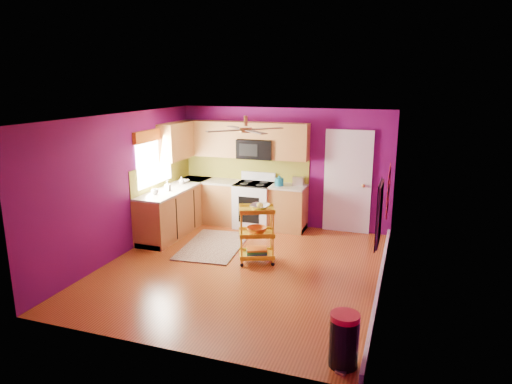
% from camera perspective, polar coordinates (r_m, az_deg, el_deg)
% --- Properties ---
extents(ground, '(5.00, 5.00, 0.00)m').
position_cam_1_polar(ground, '(7.72, -1.72, -9.45)').
color(ground, maroon).
rests_on(ground, ground).
extents(room_envelope, '(4.54, 5.04, 2.52)m').
position_cam_1_polar(room_envelope, '(7.22, -1.61, 2.51)').
color(room_envelope, '#5F0A53').
rests_on(room_envelope, ground).
extents(lower_cabinets, '(2.81, 2.31, 0.94)m').
position_cam_1_polar(lower_cabinets, '(9.65, -5.41, -1.95)').
color(lower_cabinets, '#935B28').
rests_on(lower_cabinets, ground).
extents(electric_range, '(0.76, 0.66, 1.13)m').
position_cam_1_polar(electric_range, '(9.66, -0.25, -1.56)').
color(electric_range, white).
rests_on(electric_range, ground).
extents(upper_cabinetry, '(2.80, 2.30, 1.26)m').
position_cam_1_polar(upper_cabinetry, '(9.65, -4.16, 6.36)').
color(upper_cabinetry, '#935B28').
rests_on(upper_cabinetry, ground).
extents(left_window, '(0.08, 1.35, 1.08)m').
position_cam_1_polar(left_window, '(9.12, -12.62, 5.23)').
color(left_window, white).
rests_on(left_window, ground).
extents(panel_door, '(0.95, 0.11, 2.15)m').
position_cam_1_polar(panel_door, '(9.39, 11.38, 1.11)').
color(panel_door, white).
rests_on(panel_door, ground).
extents(right_wall_art, '(0.04, 2.74, 1.04)m').
position_cam_1_polar(right_wall_art, '(6.49, 15.80, -1.02)').
color(right_wall_art, black).
rests_on(right_wall_art, ground).
extents(ceiling_fan, '(1.01, 1.01, 0.26)m').
position_cam_1_polar(ceiling_fan, '(7.32, -1.29, 7.88)').
color(ceiling_fan, '#BF8C3F').
rests_on(ceiling_fan, ground).
extents(shag_rug, '(1.19, 1.78, 0.02)m').
position_cam_1_polar(shag_rug, '(8.69, -5.33, -6.69)').
color(shag_rug, '#321810').
rests_on(shag_rug, ground).
extents(rolling_cart, '(0.71, 0.62, 1.06)m').
position_cam_1_polar(rolling_cart, '(7.75, 0.15, -5.01)').
color(rolling_cart, gold).
rests_on(rolling_cart, ground).
extents(trash_can, '(0.40, 0.40, 0.62)m').
position_cam_1_polar(trash_can, '(5.28, 10.94, -17.70)').
color(trash_can, black).
rests_on(trash_can, ground).
extents(teal_kettle, '(0.18, 0.18, 0.21)m').
position_cam_1_polar(teal_kettle, '(9.34, 2.92, 1.29)').
color(teal_kettle, '#12708C').
rests_on(teal_kettle, lower_cabinets).
extents(toaster, '(0.22, 0.15, 0.18)m').
position_cam_1_polar(toaster, '(9.41, 5.32, 1.39)').
color(toaster, beige).
rests_on(toaster, lower_cabinets).
extents(soap_bottle_a, '(0.09, 0.10, 0.21)m').
position_cam_1_polar(soap_bottle_a, '(9.04, -10.98, 0.76)').
color(soap_bottle_a, '#EA3F72').
rests_on(soap_bottle_a, lower_cabinets).
extents(soap_bottle_b, '(0.12, 0.12, 0.15)m').
position_cam_1_polar(soap_bottle_b, '(9.63, -9.29, 1.45)').
color(soap_bottle_b, white).
rests_on(soap_bottle_b, lower_cabinets).
extents(counter_dish, '(0.23, 0.23, 0.06)m').
position_cam_1_polar(counter_dish, '(9.74, -9.02, 1.33)').
color(counter_dish, white).
rests_on(counter_dish, lower_cabinets).
extents(counter_cup, '(0.14, 0.14, 0.11)m').
position_cam_1_polar(counter_cup, '(8.83, -12.52, 0.04)').
color(counter_cup, white).
rests_on(counter_cup, lower_cabinets).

